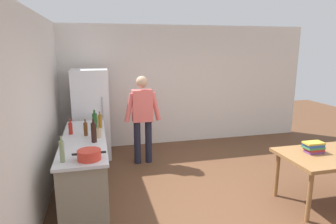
{
  "coord_description": "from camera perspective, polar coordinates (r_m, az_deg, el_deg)",
  "views": [
    {
      "loc": [
        -1.78,
        -3.54,
        2.23
      ],
      "look_at": [
        -0.55,
        1.44,
        1.08
      ],
      "focal_mm": 31.34,
      "sensor_mm": 36.0,
      "label": 1
    }
  ],
  "objects": [
    {
      "name": "book_stack",
      "position": [
        4.69,
        26.46,
        -6.12
      ],
      "size": [
        0.28,
        0.18,
        0.16
      ],
      "color": "#753D7F",
      "rests_on": "dining_table"
    },
    {
      "name": "bottle_wine_dark",
      "position": [
        4.29,
        -14.24,
        -3.85
      ],
      "size": [
        0.08,
        0.08,
        0.34
      ],
      "color": "black",
      "rests_on": "kitchen_counter"
    },
    {
      "name": "person",
      "position": [
        5.59,
        -4.99,
        -0.39
      ],
      "size": [
        0.7,
        0.22,
        1.7
      ],
      "color": "#1E1E2D",
      "rests_on": "ground_plane"
    },
    {
      "name": "ground_plane",
      "position": [
        4.55,
        11.68,
        -17.07
      ],
      "size": [
        14.0,
        14.0,
        0.0
      ],
      "primitive_type": "plane",
      "color": "brown"
    },
    {
      "name": "bottle_vinegar_tall",
      "position": [
        3.68,
        -19.94,
        -7.16
      ],
      "size": [
        0.06,
        0.06,
        0.32
      ],
      "color": "gray",
      "rests_on": "kitchen_counter"
    },
    {
      "name": "bottle_sauce_red",
      "position": [
        4.79,
        -18.43,
        -3.0
      ],
      "size": [
        0.06,
        0.06,
        0.24
      ],
      "color": "#B22319",
      "rests_on": "kitchen_counter"
    },
    {
      "name": "kitchen_counter",
      "position": [
        4.69,
        -15.75,
        -10.18
      ],
      "size": [
        0.64,
        2.2,
        0.9
      ],
      "color": "gray",
      "rests_on": "ground_plane"
    },
    {
      "name": "bottle_wine_green",
      "position": [
        4.88,
        -14.04,
        -1.85
      ],
      "size": [
        0.08,
        0.08,
        0.34
      ],
      "color": "#1E5123",
      "rests_on": "kitchen_counter"
    },
    {
      "name": "dining_table",
      "position": [
        4.8,
        29.1,
        -8.0
      ],
      "size": [
        1.4,
        0.9,
        0.75
      ],
      "color": "olive",
      "rests_on": "ground_plane"
    },
    {
      "name": "wall_left",
      "position": [
        3.92,
        -25.55,
        -1.63
      ],
      "size": [
        0.12,
        5.6,
        2.7
      ],
      "primitive_type": "cube",
      "color": "silver",
      "rests_on": "ground_plane"
    },
    {
      "name": "utensil_jar",
      "position": [
        4.51,
        -13.57,
        -3.88
      ],
      "size": [
        0.11,
        0.11,
        0.32
      ],
      "color": "tan",
      "rests_on": "kitchen_counter"
    },
    {
      "name": "bottle_beer_brown",
      "position": [
        4.64,
        -15.72,
        -3.18
      ],
      "size": [
        0.06,
        0.06,
        0.26
      ],
      "color": "#5B3314",
      "rests_on": "kitchen_counter"
    },
    {
      "name": "bottle_oil_amber",
      "position": [
        5.02,
        -13.09,
        -1.73
      ],
      "size": [
        0.06,
        0.06,
        0.28
      ],
      "color": "#996619",
      "rests_on": "kitchen_counter"
    },
    {
      "name": "cooking_pot",
      "position": [
        3.68,
        -15.07,
        -8.05
      ],
      "size": [
        0.4,
        0.28,
        0.12
      ],
      "color": "red",
      "rests_on": "kitchen_counter"
    },
    {
      "name": "refrigerator",
      "position": [
        6.08,
        -14.68,
        -0.44
      ],
      "size": [
        0.7,
        0.67,
        1.8
      ],
      "color": "white",
      "rests_on": "ground_plane"
    },
    {
      "name": "wall_back",
      "position": [
        6.83,
        1.33,
        5.21
      ],
      "size": [
        6.4,
        0.12,
        2.7
      ],
      "primitive_type": "cube",
      "color": "silver",
      "rests_on": "ground_plane"
    }
  ]
}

